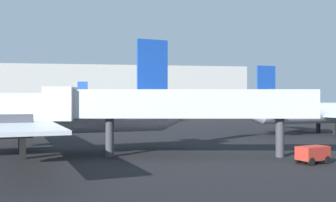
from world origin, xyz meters
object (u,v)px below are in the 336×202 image
at_px(airplane_on_taxiway, 332,113).
at_px(jet_bridge, 170,105).
at_px(airplane_distant, 119,109).
at_px(airplane_at_gate, 7,114).
at_px(baggage_cart, 313,153).

height_order(airplane_on_taxiway, jet_bridge, airplane_on_taxiway).
xyz_separation_m(airplane_distant, jet_bridge, (2.88, -58.33, 1.46)).
bearing_deg(airplane_at_gate, baggage_cart, 148.77).
relative_size(airplane_distant, jet_bridge, 1.17).
relative_size(airplane_at_gate, baggage_cart, 13.52).
relative_size(airplane_distant, baggage_cart, 9.79).
height_order(airplane_at_gate, airplane_on_taxiway, airplane_at_gate).
height_order(airplane_distant, baggage_cart, airplane_distant).
xyz_separation_m(airplane_on_taxiway, airplane_distant, (-29.39, 39.22, -0.12)).
bearing_deg(airplane_distant, airplane_on_taxiway, -33.73).
height_order(airplane_at_gate, baggage_cart, airplane_at_gate).
bearing_deg(jet_bridge, airplane_at_gate, -0.46).
xyz_separation_m(airplane_distant, baggage_cart, (12.97, -63.34, -2.15)).
relative_size(airplane_on_taxiway, airplane_distant, 1.15).
bearing_deg(airplane_at_gate, airplane_distant, -114.79).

